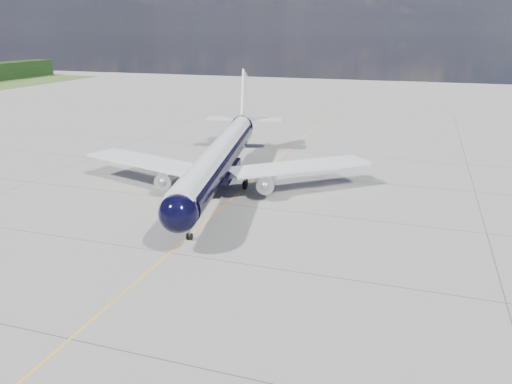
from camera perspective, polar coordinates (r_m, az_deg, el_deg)
ground at (r=66.82m, az=-1.89°, el=-0.03°), size 320.00×320.00×0.00m
taxiway_centerline at (r=62.40m, az=-3.46°, el=-1.39°), size 0.16×160.00×0.01m
main_airliner at (r=67.82m, az=-4.00°, el=4.13°), size 40.01×49.31×14.34m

